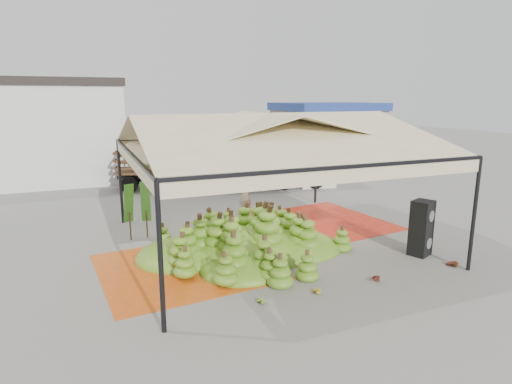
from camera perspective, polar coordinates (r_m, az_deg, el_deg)
name	(u,v)px	position (r m, az deg, el deg)	size (l,w,h in m)	color
ground	(268,242)	(13.52, 1.65, -6.74)	(90.00, 90.00, 0.00)	slate
canopy_tent	(269,137)	(12.81, 1.74, 7.33)	(8.10, 8.10, 4.00)	black
building_tan	(326,134)	(29.06, 9.36, 7.67)	(6.30, 5.30, 4.10)	tan
tarp_left	(185,267)	(11.80, -9.41, -9.82)	(4.36, 4.15, 0.01)	#DE5114
tarp_right	(320,222)	(15.83, 8.58, -3.95)	(4.28, 4.50, 0.01)	red
banana_heap	(246,231)	(12.39, -1.35, -5.29)	(6.24, 5.13, 1.34)	#497F1A
hand_yellow_a	(314,291)	(10.23, 7.74, -12.89)	(0.40, 0.33, 0.18)	gold
hand_yellow_b	(306,250)	(12.65, 6.65, -7.72)	(0.44, 0.36, 0.20)	gold
hand_red_a	(373,277)	(11.19, 15.29, -10.88)	(0.44, 0.36, 0.20)	#591914
hand_red_b	(451,263)	(12.71, 24.53, -8.67)	(0.49, 0.40, 0.22)	#582814
hand_green	(258,301)	(9.69, 0.27, -14.33)	(0.37, 0.31, 0.17)	#52831B
hanging_bunches	(313,154)	(14.26, 7.65, 5.00)	(4.74, 0.24, 0.20)	#54811A
speaker_stack	(421,228)	(13.14, 21.17, -4.50)	(0.74, 0.70, 1.61)	black
banana_leaves	(139,238)	(14.44, -15.33, -5.92)	(0.96, 1.36, 3.70)	#28721E
vendor	(245,195)	(16.26, -1.49, -0.46)	(0.59, 0.39, 1.61)	gray
truck_left	(184,163)	(21.68, -9.62, 3.84)	(6.20, 3.33, 2.02)	#4B2E19
truck_right	(273,159)	(21.70, 2.34, 4.37)	(6.84, 3.51, 2.24)	#453017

